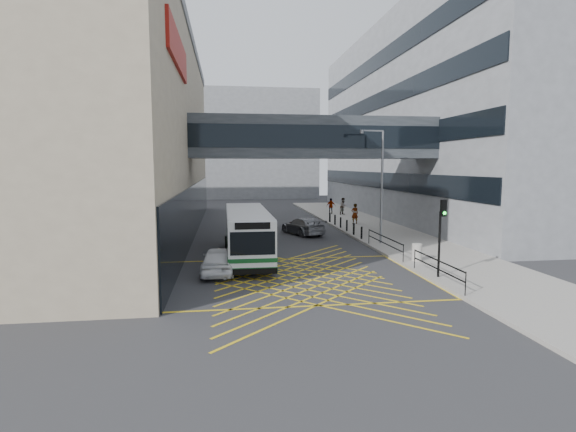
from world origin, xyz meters
name	(u,v)px	position (x,y,z in m)	size (l,w,h in m)	color
ground	(299,278)	(0.00, 0.00, 0.00)	(120.00, 120.00, 0.00)	#333335
building_whsmith	(34,132)	(-17.98, 16.00, 8.00)	(24.17, 42.00, 16.00)	tan
building_right	(485,123)	(23.98, 24.00, 10.00)	(24.09, 44.00, 20.00)	gray
building_far	(233,146)	(-2.00, 60.00, 9.00)	(28.00, 16.00, 18.00)	gray
skybridge	(313,138)	(3.00, 12.00, 7.50)	(20.00, 4.10, 3.00)	#34393E
pavement	(375,230)	(9.00, 15.00, 0.08)	(6.00, 54.00, 0.16)	#9A958C
box_junction	(299,278)	(0.00, 0.00, 0.00)	(12.00, 9.00, 0.01)	gold
bus	(247,233)	(-2.30, 4.90, 1.55)	(2.62, 10.32, 2.89)	silver
car_white	(219,260)	(-3.91, 1.38, 0.71)	(1.82, 4.45, 1.41)	white
car_dark	(254,222)	(-1.13, 16.57, 0.74)	(1.85, 4.72, 1.48)	black
car_silver	(303,225)	(2.54, 13.68, 0.72)	(1.97, 4.65, 1.45)	gray
traffic_light	(441,227)	(6.54, -1.48, 2.59)	(0.28, 0.44, 3.73)	black
street_lamp	(380,180)	(6.84, 8.06, 4.53)	(1.75, 0.37, 7.67)	slate
litter_bin	(417,252)	(7.05, 2.25, 0.64)	(0.56, 0.56, 0.96)	#ADA89E
kerb_railings	(405,250)	(6.15, 1.78, 0.88)	(0.05, 12.54, 1.00)	black
bollards	(344,224)	(6.25, 15.00, 0.61)	(0.14, 10.14, 0.90)	black
pedestrian_a	(355,214)	(8.21, 18.41, 1.08)	(0.73, 0.52, 1.84)	gray
pedestrian_b	(343,206)	(9.19, 26.14, 1.07)	(0.89, 0.51, 1.81)	gray
pedestrian_c	(331,206)	(8.02, 26.98, 1.02)	(1.01, 0.49, 1.71)	gray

